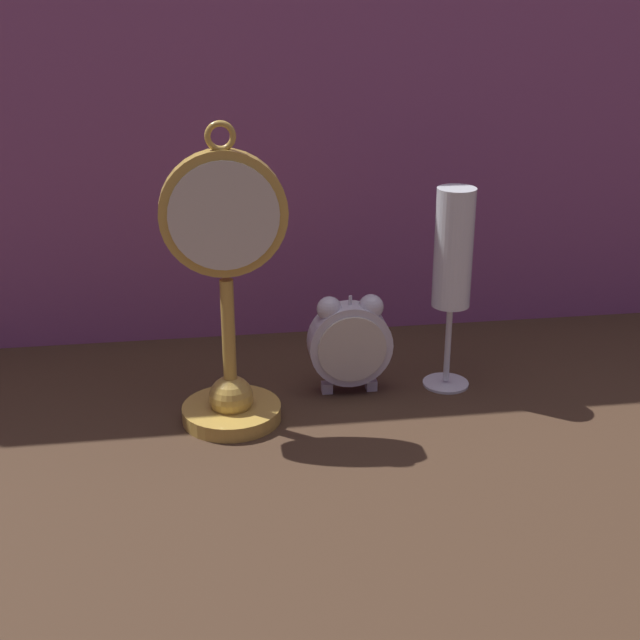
# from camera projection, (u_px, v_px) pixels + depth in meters

# --- Properties ---
(ground_plane) EXTENTS (4.00, 4.00, 0.00)m
(ground_plane) POSITION_uv_depth(u_px,v_px,m) (332.00, 456.00, 0.88)
(ground_plane) COLOR #422D1E
(fabric_backdrop_drape) EXTENTS (1.35, 0.01, 0.68)m
(fabric_backdrop_drape) POSITION_uv_depth(u_px,v_px,m) (290.00, 65.00, 1.05)
(fabric_backdrop_drape) COLOR #8E4C7F
(fabric_backdrop_drape) RESTS_ON ground_plane
(pocket_watch_on_stand) EXTENTS (0.13, 0.11, 0.32)m
(pocket_watch_on_stand) POSITION_uv_depth(u_px,v_px,m) (227.00, 307.00, 0.90)
(pocket_watch_on_stand) COLOR gold
(pocket_watch_on_stand) RESTS_ON ground_plane
(alarm_clock_twin_bell) EXTENTS (0.09, 0.03, 0.12)m
(alarm_clock_twin_bell) POSITION_uv_depth(u_px,v_px,m) (350.00, 340.00, 0.99)
(alarm_clock_twin_bell) COLOR silver
(alarm_clock_twin_bell) RESTS_ON ground_plane
(champagne_flute) EXTENTS (0.05, 0.05, 0.23)m
(champagne_flute) POSITION_uv_depth(u_px,v_px,m) (453.00, 262.00, 0.97)
(champagne_flute) COLOR silver
(champagne_flute) RESTS_ON ground_plane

